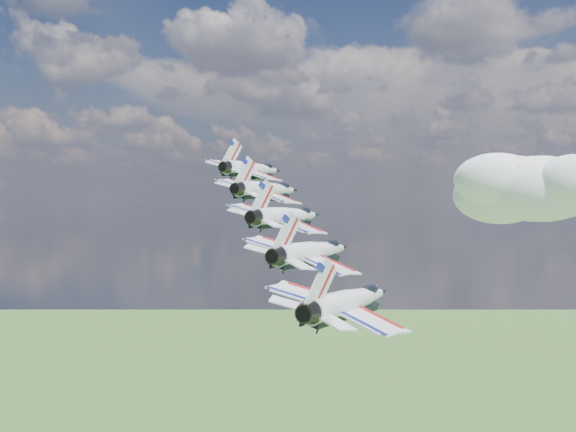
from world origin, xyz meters
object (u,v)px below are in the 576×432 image
at_px(jet_0, 254,169).
at_px(jet_4, 350,301).
at_px(jet_1, 269,190).
at_px(jet_2, 288,216).
at_px(jet_3, 314,251).

bearing_deg(jet_0, jet_4, -47.73).
height_order(jet_0, jet_1, jet_0).
height_order(jet_1, jet_4, jet_1).
height_order(jet_2, jet_4, jet_2).
bearing_deg(jet_4, jet_1, 132.27).
relative_size(jet_2, jet_4, 1.00).
xyz_separation_m(jet_2, jet_4, (15.08, -18.98, -6.40)).
relative_size(jet_1, jet_2, 1.00).
relative_size(jet_3, jet_4, 1.00).
xyz_separation_m(jet_2, jet_3, (7.54, -9.49, -3.20)).
relative_size(jet_0, jet_2, 1.00).
bearing_deg(jet_1, jet_3, -47.73).
height_order(jet_0, jet_2, jet_0).
bearing_deg(jet_4, jet_3, 132.27).
bearing_deg(jet_4, jet_0, 132.27).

